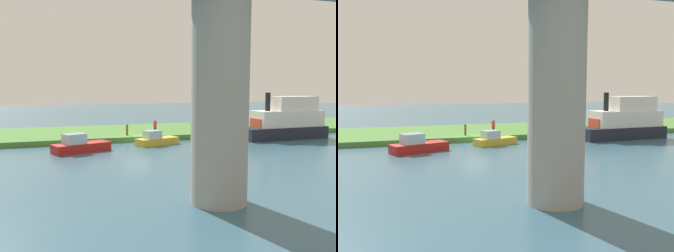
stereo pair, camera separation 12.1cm
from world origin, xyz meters
The scene contains 8 objects.
ground_plane centered at (0.00, 0.00, 0.00)m, with size 160.00×160.00×0.00m, color #386075.
grassy_bank centered at (0.00, -6.00, 0.25)m, with size 80.00×12.00×0.50m, color #4C8438.
bridge_pylon centered at (1.12, 19.62, 4.97)m, with size 2.59×2.59×9.94m, color #9E998E.
person_on_bank centered at (-2.73, -3.19, 1.20)m, with size 0.51×0.51×1.39m.
mooring_post centered at (0.70, -1.41, 1.04)m, with size 0.20×0.20×1.09m, color brown.
motorboat_white centered at (-15.07, 2.30, 1.75)m, with size 9.33×3.37×4.72m.
skiff_small centered at (-1.21, 2.18, 0.48)m, with size 4.24×2.53×1.33m.
pontoon_yellow centered at (5.82, 3.88, 0.55)m, with size 4.91×3.13×1.54m.
Camera 1 is at (8.69, 34.70, 5.30)m, focal length 40.01 mm.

